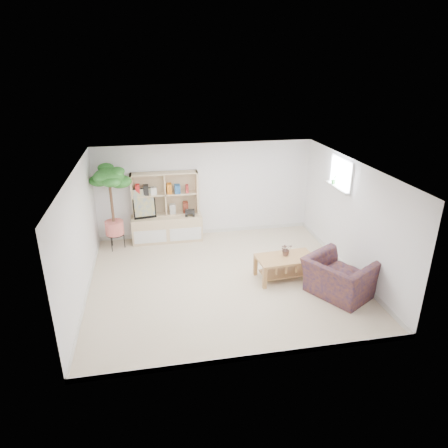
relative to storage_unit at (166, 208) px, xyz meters
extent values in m
cube|color=tan|center=(1.04, -2.24, -0.87)|extent=(5.50, 5.00, 0.01)
cube|color=white|center=(1.04, -2.24, 1.53)|extent=(5.50, 5.00, 0.01)
cube|color=white|center=(1.04, 0.26, 0.33)|extent=(5.50, 0.01, 2.40)
cube|color=white|center=(1.04, -4.74, 0.33)|extent=(5.50, 0.01, 2.40)
cube|color=white|center=(-1.71, -2.24, 0.33)|extent=(0.01, 5.00, 2.40)
cube|color=white|center=(3.79, -2.24, 0.33)|extent=(0.01, 5.00, 2.40)
cube|color=white|center=(3.71, -1.64, 0.81)|extent=(0.14, 1.00, 0.04)
imported|color=#296830|center=(2.35, -2.34, -0.25)|extent=(0.26, 0.23, 0.27)
imported|color=#151747|center=(3.12, -3.24, -0.44)|extent=(1.49, 1.54, 0.88)
imported|color=#1B681D|center=(3.71, -1.42, 0.93)|extent=(0.13, 0.12, 0.21)
camera|label=1|loc=(-0.31, -9.45, 3.37)|focal=32.00mm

